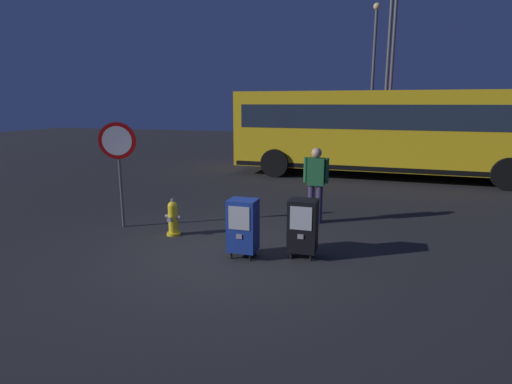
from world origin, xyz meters
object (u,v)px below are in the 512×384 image
bus_far (472,125)px  pedestrian (316,181)px  street_light_near_right (393,54)px  street_light_far_right (388,55)px  newspaper_box_primary (243,225)px  street_light_near_left (373,70)px  newspaper_box_secondary (303,225)px  stop_sign (118,153)px  bus_near (385,129)px  fire_hydrant (173,218)px

bus_far → pedestrian: bearing=-114.8°
bus_far → street_light_near_right: 4.52m
bus_far → street_light_far_right: (-3.46, -0.15, 2.84)m
street_light_near_right → newspaper_box_primary: bearing=-100.2°
street_light_near_left → street_light_near_right: street_light_near_right is taller
newspaper_box_secondary → stop_sign: stop_sign is taller
street_light_near_right → street_light_far_right: street_light_near_right is taller
bus_near → street_light_near_left: (-0.67, 5.77, 2.40)m
street_light_far_right → newspaper_box_primary: bearing=-100.3°
street_light_near_right → street_light_far_right: 1.12m
newspaper_box_secondary → bus_far: bearing=69.0°
newspaper_box_primary → bus_far: size_ratio=0.10×
newspaper_box_primary → pedestrian: pedestrian is taller
bus_near → street_light_near_right: size_ratio=1.29×
newspaper_box_secondary → street_light_near_right: 13.99m
pedestrian → street_light_near_right: bearing=81.9°
street_light_far_right → bus_far: bearing=2.5°
pedestrian → bus_near: size_ratio=0.16×
bus_near → street_light_far_right: size_ratio=1.33×
newspaper_box_primary → bus_near: bus_near is taller
newspaper_box_primary → bus_near: 9.31m
fire_hydrant → newspaper_box_primary: 1.91m
pedestrian → street_light_near_left: size_ratio=0.24×
bus_far → street_light_far_right: 4.48m
newspaper_box_primary → street_light_near_left: street_light_near_left is taller
newspaper_box_primary → bus_near: bearing=75.6°
newspaper_box_secondary → newspaper_box_primary: bearing=-163.8°
newspaper_box_secondary → street_light_far_right: size_ratio=0.13×
fire_hydrant → bus_far: bearing=57.9°
pedestrian → bus_near: bearing=77.6°
stop_sign → street_light_near_right: street_light_near_right is taller
street_light_near_right → bus_near: bearing=-91.9°
bus_far → stop_sign: bearing=-126.2°
stop_sign → street_light_near_left: 14.76m
pedestrian → stop_sign: bearing=-158.9°
bus_near → bus_far: (3.42, 3.68, 0.00)m
pedestrian → newspaper_box_secondary: bearing=-86.8°
pedestrian → bus_far: size_ratio=0.16×
newspaper_box_secondary → bus_near: size_ratio=0.10×
newspaper_box_secondary → stop_sign: 4.20m
fire_hydrant → bus_near: size_ratio=0.07×
newspaper_box_secondary → pedestrian: pedestrian is taller
newspaper_box_secondary → street_light_near_right: (1.47, 13.29, 4.12)m
street_light_near_right → newspaper_box_secondary: bearing=-96.3°
newspaper_box_secondary → pedestrian: (-0.12, 2.16, 0.38)m
bus_far → newspaper_box_secondary: bearing=-110.3°
newspaper_box_primary → bus_far: (5.72, 12.63, 1.14)m
fire_hydrant → pedestrian: size_ratio=0.45×
newspaper_box_secondary → bus_near: bearing=81.4°
fire_hydrant → newspaper_box_primary: (1.74, -0.76, 0.22)m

